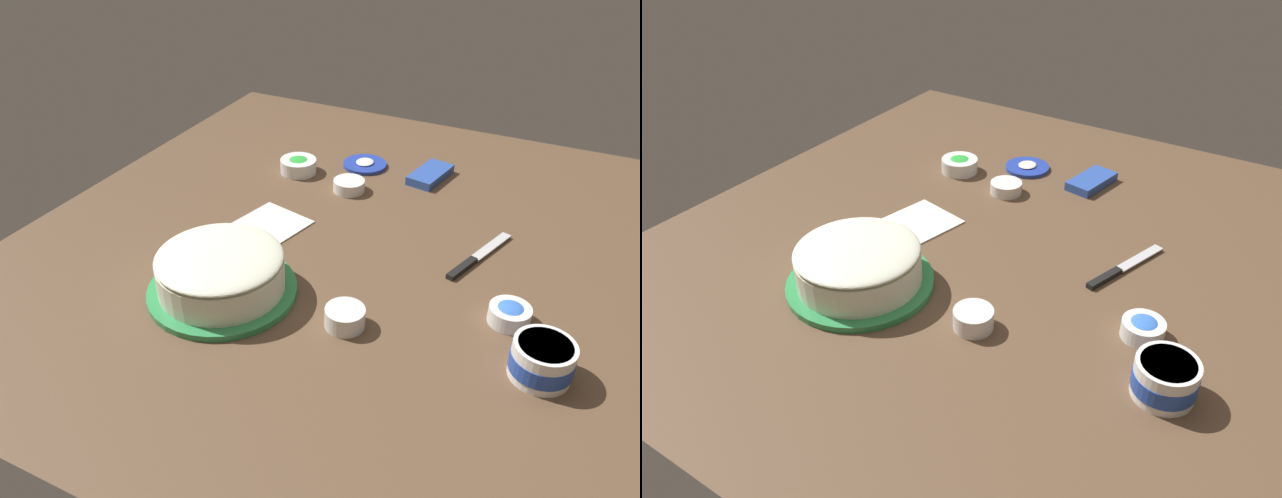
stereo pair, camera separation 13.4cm
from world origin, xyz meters
The scene contains 11 objects.
ground_plane centered at (0.00, 0.00, 0.00)m, with size 1.54×1.54×0.00m, color brown.
frosted_cake centered at (0.28, -0.20, 0.05)m, with size 0.30×0.30×0.10m.
frosting_tub centered at (0.24, 0.42, 0.04)m, with size 0.11×0.11×0.07m.
frosting_tub_lid centered at (-0.38, -0.16, 0.01)m, with size 0.12×0.12×0.02m.
spreading_knife centered at (-0.05, 0.23, 0.01)m, with size 0.23×0.09×0.01m.
sprinkle_bowl_yellow centered at (-0.23, -0.15, 0.02)m, with size 0.08×0.08×0.03m.
sprinkle_bowl_green centered at (-0.27, -0.32, 0.02)m, with size 0.10×0.10×0.04m.
sprinkle_bowl_blue centered at (0.12, 0.34, 0.02)m, with size 0.08×0.08×0.04m.
sprinkle_bowl_rainbow centered at (0.27, 0.06, 0.02)m, with size 0.08×0.08×0.04m.
candy_box_lower centered at (-0.39, 0.02, 0.01)m, with size 0.14×0.07×0.02m, color #2D51B2.
paper_napkin centered at (0.01, -0.25, 0.00)m, with size 0.15×0.15×0.01m, color white.
Camera 2 is at (1.04, 0.53, 0.78)m, focal length 34.95 mm.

